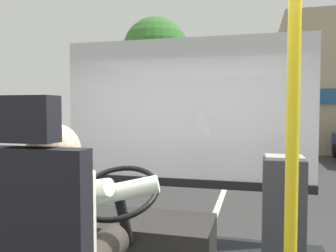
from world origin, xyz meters
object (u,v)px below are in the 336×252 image
Objects in this scene: bus_driver at (63,228)px; parked_car_green at (314,128)px; handrail_pole at (292,144)px; parked_car_silver at (331,133)px; fare_box at (283,228)px; steering_console at (141,242)px.

bus_driver is 0.18× the size of parked_car_green.
bus_driver is at bearing 172.16° from handrail_pole.
parked_car_silver reaches higher than parked_car_green.
fare_box is at bearing -99.44° from parked_car_green.
steering_console is 16.21m from parked_car_silver.
steering_console reaches higher than parked_car_green.
bus_driver is 22.71m from parked_car_green.
handrail_pole is at bearing -99.15° from parked_car_green.
handrail_pole is 22.69m from parked_car_green.
parked_car_green is at bearing 88.94° from parked_car_silver.
fare_box is 21.58m from parked_car_green.
bus_driver is 0.71× the size of steering_console.
bus_driver is 1.06m from handrail_pole.
fare_box is (1.03, -0.14, 0.25)m from steering_console.
handrail_pole reaches higher than steering_console.
handrail_pole is at bearing -93.35° from fare_box.
handrail_pole reaches higher than parked_car_green.
bus_driver is at bearing -137.19° from fare_box.
steering_console is 0.48× the size of handrail_pole.
steering_console is at bearing 128.25° from handrail_pole.
parked_car_silver is at bearing 75.01° from bus_driver.
fare_box is at bearing 86.65° from handrail_pole.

